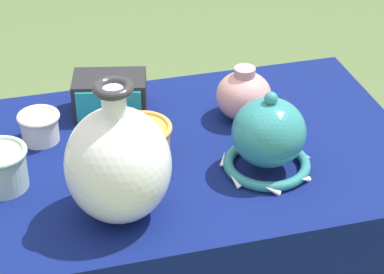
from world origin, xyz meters
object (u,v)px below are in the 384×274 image
Objects in this scene: cup_wide_ivory at (39,126)px; vase_tall_bulbous at (118,164)px; mosaic_tile_box at (110,95)px; jar_round_rose at (244,95)px; cup_wide_ochre at (141,140)px; vase_dome_bell at (268,138)px; cup_wide_celadon at (0,167)px.

vase_tall_bulbous is at bearing -67.42° from cup_wide_ivory.
jar_round_rose is (0.29, -0.10, 0.01)m from mosaic_tile_box.
cup_wide_ochre is at bearing -159.45° from jar_round_rose.
vase_tall_bulbous is 1.44× the size of vase_dome_bell.
jar_round_rose is (0.02, 0.21, -0.02)m from vase_dome_bell.
cup_wide_ivory is 0.18m from cup_wide_celadon.
vase_dome_bell is at bearing -35.63° from mosaic_tile_box.
mosaic_tile_box is 1.98× the size of cup_wide_ivory.
vase_dome_bell is at bearing 12.41° from vase_tall_bulbous.
cup_wide_celadon is 0.90× the size of jar_round_rose.
mosaic_tile_box is 1.46× the size of jar_round_rose.
mosaic_tile_box reaches higher than cup_wide_ochre.
cup_wide_celadon is at bearing 171.77° from vase_dome_bell.
vase_tall_bulbous is at bearing -167.59° from vase_dome_bell.
vase_dome_bell is 1.55× the size of jar_round_rose.
vase_dome_bell reaches higher than mosaic_tile_box.
cup_wide_ivory is at bearing 112.58° from vase_tall_bulbous.
cup_wide_celadon is (-0.26, -0.23, 0.00)m from mosaic_tile_box.
mosaic_tile_box is 0.31m from jar_round_rose.
vase_dome_bell is (0.32, 0.07, -0.04)m from vase_tall_bulbous.
vase_tall_bulbous is 0.33m from vase_dome_bell.
vase_tall_bulbous is at bearing -34.64° from cup_wide_celadon.
cup_wide_ivory is (-0.13, 0.30, -0.08)m from vase_tall_bulbous.
cup_wide_ochre is (0.20, -0.12, 0.00)m from cup_wide_ivory.
mosaic_tile_box is at bearing 131.71° from vase_dome_bell.
mosaic_tile_box is at bearing 83.22° from vase_tall_bulbous.
mosaic_tile_box is at bearing 25.18° from cup_wide_ivory.
vase_dome_bell is at bearing -94.48° from jar_round_rose.
jar_round_rose reaches higher than cup_wide_ochre.
jar_round_rose is at bearing -6.33° from mosaic_tile_box.
cup_wide_celadon is at bearing -173.31° from cup_wide_ochre.
cup_wide_ivory is at bearing 59.51° from cup_wide_celadon.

